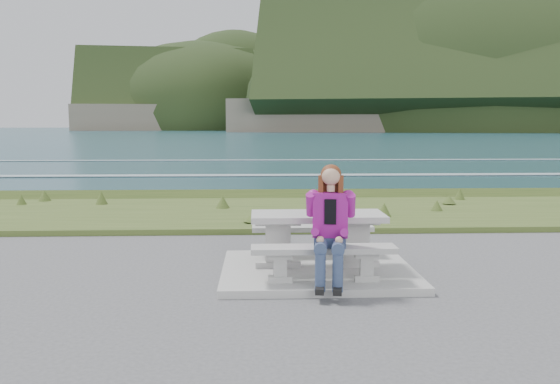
{
  "coord_description": "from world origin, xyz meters",
  "views": [
    {
      "loc": [
        -0.81,
        -7.28,
        2.04
      ],
      "look_at": [
        -0.47,
        1.2,
        1.0
      ],
      "focal_mm": 35.0,
      "sensor_mm": 36.0,
      "label": 1
    }
  ],
  "objects_px": {
    "seated_woman": "(330,242)",
    "bench_seaward": "(312,232)",
    "picnic_table": "(318,225)",
    "bench_landward": "(324,254)"
  },
  "relations": [
    {
      "from": "picnic_table",
      "to": "bench_landward",
      "type": "relative_size",
      "value": 1.0
    },
    {
      "from": "picnic_table",
      "to": "bench_seaward",
      "type": "bearing_deg",
      "value": 90.0
    },
    {
      "from": "bench_landward",
      "to": "seated_woman",
      "type": "bearing_deg",
      "value": -67.14
    },
    {
      "from": "picnic_table",
      "to": "bench_seaward",
      "type": "xyz_separation_m",
      "value": [
        0.0,
        0.7,
        -0.23
      ]
    },
    {
      "from": "picnic_table",
      "to": "bench_landward",
      "type": "bearing_deg",
      "value": -90.0
    },
    {
      "from": "bench_landward",
      "to": "picnic_table",
      "type": "bearing_deg",
      "value": 90.0
    },
    {
      "from": "bench_landward",
      "to": "bench_seaward",
      "type": "distance_m",
      "value": 1.4
    },
    {
      "from": "seated_woman",
      "to": "bench_landward",
      "type": "bearing_deg",
      "value": 121.96
    },
    {
      "from": "bench_landward",
      "to": "seated_woman",
      "type": "height_order",
      "value": "seated_woman"
    },
    {
      "from": "seated_woman",
      "to": "bench_seaward",
      "type": "bearing_deg",
      "value": 101.27
    }
  ]
}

